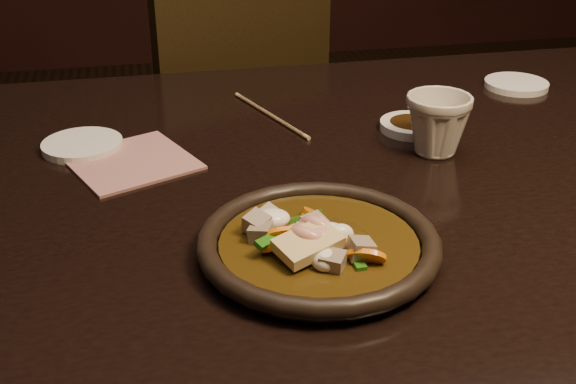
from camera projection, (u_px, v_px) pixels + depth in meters
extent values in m
cube|color=black|center=(475.00, 169.00, 0.99)|extent=(1.60, 0.90, 0.04)
cylinder|color=black|center=(7.00, 302.00, 1.35)|extent=(0.06, 0.06, 0.71)
cube|color=black|center=(208.00, 161.00, 1.73)|extent=(0.55, 0.55, 0.04)
cylinder|color=black|center=(235.00, 198.00, 2.04)|extent=(0.04, 0.04, 0.41)
cylinder|color=black|center=(306.00, 249.00, 1.80)|extent=(0.04, 0.04, 0.41)
cylinder|color=black|center=(123.00, 232.00, 1.87)|extent=(0.04, 0.04, 0.41)
cylinder|color=black|center=(185.00, 295.00, 1.62)|extent=(0.04, 0.04, 0.41)
cube|color=black|center=(248.00, 87.00, 1.48)|extent=(0.38, 0.18, 0.44)
cylinder|color=black|center=(319.00, 251.00, 0.75)|extent=(0.23, 0.23, 0.01)
torus|color=black|center=(319.00, 242.00, 0.75)|extent=(0.26, 0.26, 0.02)
cylinder|color=#342409|center=(319.00, 245.00, 0.75)|extent=(0.21, 0.21, 0.01)
ellipsoid|color=#342409|center=(319.00, 245.00, 0.75)|extent=(0.12, 0.11, 0.03)
torus|color=#E7A792|center=(310.00, 234.00, 0.74)|extent=(0.07, 0.07, 0.03)
torus|color=#E7A792|center=(309.00, 234.00, 0.76)|extent=(0.06, 0.06, 0.05)
torus|color=#E7A792|center=(319.00, 236.00, 0.75)|extent=(0.06, 0.06, 0.05)
torus|color=#E7A792|center=(312.00, 240.00, 0.73)|extent=(0.07, 0.07, 0.05)
cube|color=gray|center=(333.00, 262.00, 0.70)|extent=(0.03, 0.03, 0.02)
cube|color=gray|center=(314.00, 226.00, 0.75)|extent=(0.03, 0.03, 0.03)
cube|color=gray|center=(261.00, 234.00, 0.74)|extent=(0.03, 0.03, 0.02)
cube|color=gray|center=(257.00, 224.00, 0.76)|extent=(0.03, 0.04, 0.03)
cube|color=gray|center=(360.00, 249.00, 0.71)|extent=(0.03, 0.02, 0.02)
cube|color=gray|center=(269.00, 218.00, 0.78)|extent=(0.03, 0.04, 0.03)
cylinder|color=orange|center=(278.00, 245.00, 0.73)|extent=(0.05, 0.05, 0.02)
cylinder|color=orange|center=(284.00, 235.00, 0.73)|extent=(0.04, 0.02, 0.04)
cylinder|color=orange|center=(309.00, 222.00, 0.77)|extent=(0.04, 0.04, 0.02)
cylinder|color=orange|center=(316.00, 216.00, 0.78)|extent=(0.05, 0.05, 0.02)
cylinder|color=orange|center=(366.00, 256.00, 0.71)|extent=(0.05, 0.04, 0.04)
cylinder|color=orange|center=(352.00, 249.00, 0.73)|extent=(0.04, 0.04, 0.03)
cube|color=#245F12|center=(268.00, 241.00, 0.72)|extent=(0.03, 0.03, 0.02)
cube|color=#245F12|center=(356.00, 260.00, 0.71)|extent=(0.01, 0.04, 0.01)
cube|color=#245F12|center=(324.00, 243.00, 0.73)|extent=(0.04, 0.03, 0.02)
cube|color=#245F12|center=(305.00, 217.00, 0.77)|extent=(0.04, 0.02, 0.02)
cube|color=#245F12|center=(298.00, 239.00, 0.74)|extent=(0.04, 0.02, 0.02)
ellipsoid|color=white|center=(328.00, 234.00, 0.74)|extent=(0.04, 0.03, 0.02)
ellipsoid|color=white|center=(272.00, 219.00, 0.77)|extent=(0.04, 0.03, 0.02)
ellipsoid|color=white|center=(340.00, 235.00, 0.74)|extent=(0.03, 0.02, 0.02)
ellipsoid|color=white|center=(329.00, 244.00, 0.73)|extent=(0.04, 0.03, 0.02)
ellipsoid|color=white|center=(310.00, 224.00, 0.77)|extent=(0.04, 0.04, 0.01)
ellipsoid|color=white|center=(324.00, 259.00, 0.70)|extent=(0.03, 0.04, 0.02)
cube|color=#E1C986|center=(308.00, 243.00, 0.71)|extent=(0.07, 0.06, 0.02)
cylinder|color=white|center=(412.00, 126.00, 1.06)|extent=(0.09, 0.09, 0.01)
cylinder|color=white|center=(82.00, 145.00, 1.00)|extent=(0.11, 0.11, 0.01)
cylinder|color=white|center=(516.00, 84.00, 1.23)|extent=(0.11, 0.11, 0.01)
imported|color=beige|center=(437.00, 123.00, 0.97)|extent=(0.10, 0.09, 0.09)
cylinder|color=tan|center=(272.00, 116.00, 1.10)|extent=(0.08, 0.20, 0.01)
cylinder|color=tan|center=(268.00, 114.00, 1.11)|extent=(0.08, 0.20, 0.01)
cube|color=#A96C68|center=(131.00, 162.00, 0.96)|extent=(0.19, 0.19, 0.00)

